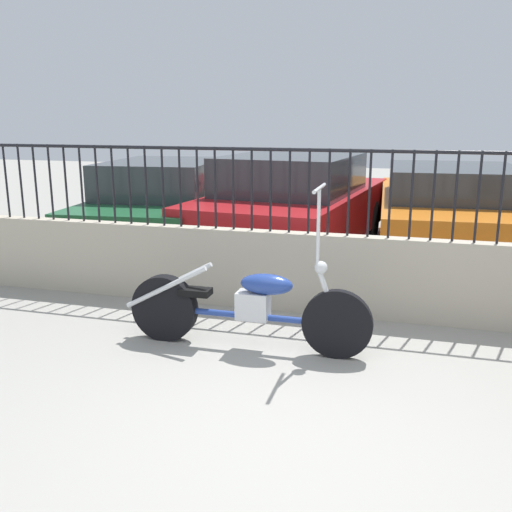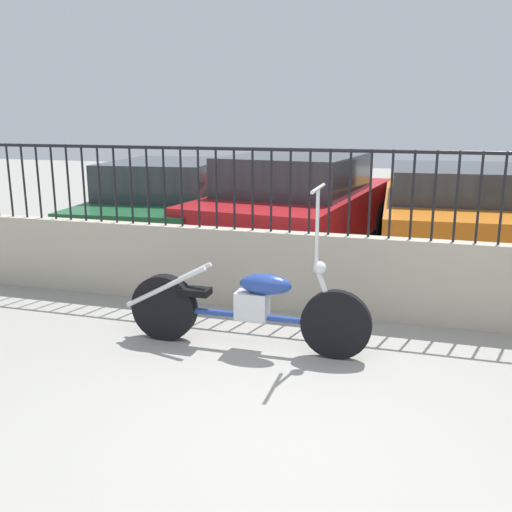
# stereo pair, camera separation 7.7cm
# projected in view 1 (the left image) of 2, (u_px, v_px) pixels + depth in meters

# --- Properties ---
(ground_plane) EXTENTS (40.00, 40.00, 0.00)m
(ground_plane) POSITION_uv_depth(u_px,v_px,m) (295.00, 441.00, 3.58)
(ground_plane) COLOR gray
(low_wall) EXTENTS (8.93, 0.18, 0.83)m
(low_wall) POSITION_uv_depth(u_px,v_px,m) (346.00, 276.00, 5.78)
(low_wall) COLOR #B2A893
(low_wall) RESTS_ON ground_plane
(fence_railing) EXTENTS (8.93, 0.04, 0.85)m
(fence_railing) POSITION_uv_depth(u_px,v_px,m) (349.00, 179.00, 5.55)
(fence_railing) COLOR black
(fence_railing) RESTS_ON low_wall
(motorcycle_blue) EXTENTS (2.20, 0.52, 1.45)m
(motorcycle_blue) POSITION_uv_depth(u_px,v_px,m) (236.00, 306.00, 4.98)
(motorcycle_blue) COLOR black
(motorcycle_blue) RESTS_ON ground_plane
(car_green) EXTENTS (2.13, 4.39, 1.35)m
(car_green) POSITION_uv_depth(u_px,v_px,m) (168.00, 204.00, 8.79)
(car_green) COLOR black
(car_green) RESTS_ON ground_plane
(car_red) EXTENTS (2.37, 4.59, 1.46)m
(car_red) POSITION_uv_depth(u_px,v_px,m) (295.00, 205.00, 8.38)
(car_red) COLOR black
(car_red) RESTS_ON ground_plane
(car_orange) EXTENTS (2.12, 4.54, 1.33)m
(car_orange) POSITION_uv_depth(u_px,v_px,m) (449.00, 211.00, 8.07)
(car_orange) COLOR black
(car_orange) RESTS_ON ground_plane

